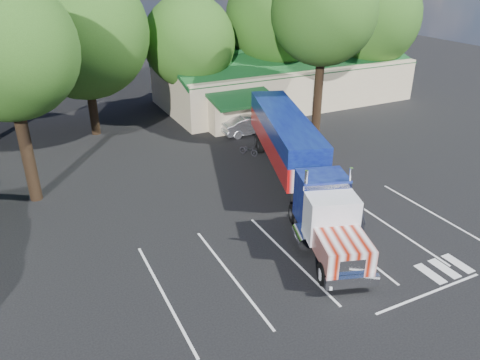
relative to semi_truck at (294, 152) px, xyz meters
name	(u,v)px	position (x,y,z in m)	size (l,w,h in m)	color
ground	(236,204)	(-4.27, -0.63, -2.33)	(120.00, 120.00, 0.00)	black
event_hall	(282,79)	(9.47, 17.17, -0.11)	(24.20, 14.12, 5.55)	#C2B490
tree_row_c	(82,33)	(-9.27, 15.57, 5.71)	(10.00, 10.00, 13.05)	black
tree_row_d	(189,42)	(-0.27, 16.87, 4.26)	(8.00, 8.00, 10.60)	black
tree_row_e	(276,18)	(8.73, 17.37, 5.76)	(9.60, 9.60, 12.90)	black
tree_row_f	(368,17)	(18.73, 16.17, 5.47)	(10.40, 10.40, 13.00)	black
tree_near_left	(5,50)	(-14.77, 5.37, 6.49)	(7.60, 7.60, 12.65)	black
tree_near_right	(324,13)	(7.23, 7.87, 7.14)	(8.00, 8.00, 13.50)	black
semi_truck	(294,152)	(0.00, 0.00, 0.00)	(8.45, 19.37, 4.11)	black
woman	(360,222)	(-0.13, -6.63, -1.43)	(0.65, 0.43, 1.80)	black
bicycle	(249,150)	(-0.10, 5.88, -1.91)	(0.55, 1.57, 0.82)	black
silver_sedan	(250,125)	(2.13, 9.87, -1.53)	(1.67, 4.80, 1.58)	#B2B4BB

